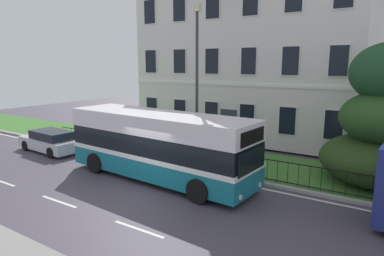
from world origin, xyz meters
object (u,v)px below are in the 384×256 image
Objects in this scene: street_lamp_post at (197,76)px; parked_hatchback_00 at (51,141)px; georgian_townhouse at (264,43)px; single_decker_bus at (159,145)px.

parked_hatchback_00 is at bearing -165.27° from street_lamp_post.
street_lamp_post is at bearing -161.16° from parked_hatchback_00.
georgian_townhouse reaches higher than single_decker_bus.
street_lamp_post reaches higher than single_decker_bus.
single_decker_bus is 2.12× the size of parked_hatchback_00.
single_decker_bus is at bearing -97.87° from street_lamp_post.
street_lamp_post reaches higher than parked_hatchback_00.
georgian_townhouse reaches higher than parked_hatchback_00.
parked_hatchback_00 is (-8.39, 0.31, -0.96)m from single_decker_bus.
georgian_townhouse is 13.69m from single_decker_bus.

